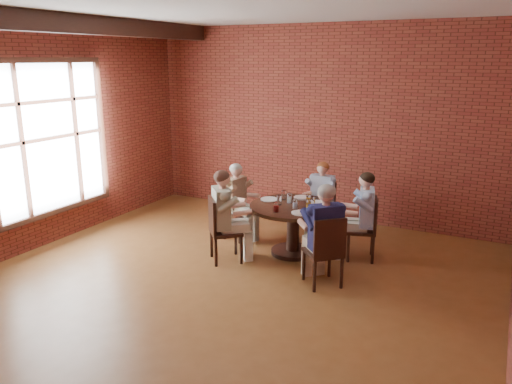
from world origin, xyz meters
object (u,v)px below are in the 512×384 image
at_px(diner_a, 362,216).
at_px(chair_d, 220,227).
at_px(chair_e, 326,249).
at_px(diner_d, 226,216).
at_px(chair_a, 367,226).
at_px(chair_b, 322,206).
at_px(diner_e, 324,235).
at_px(diner_c, 238,202).
at_px(smartphone, 314,211).
at_px(diner_b, 321,199).
at_px(dining_table, 293,220).
at_px(chair_c, 235,209).

bearing_deg(diner_a, chair_d, -76.53).
xyz_separation_m(chair_d, chair_e, (1.62, -0.11, 0.00)).
xyz_separation_m(chair_d, diner_d, (0.06, 0.06, 0.16)).
xyz_separation_m(chair_a, chair_b, (-0.94, 0.72, -0.02)).
distance_m(diner_a, diner_e, 1.08).
xyz_separation_m(chair_a, diner_c, (-2.05, -0.11, 0.12)).
bearing_deg(diner_e, chair_b, -113.48).
relative_size(chair_d, smartphone, 6.36).
height_order(chair_a, chair_d, chair_d).
height_order(chair_b, chair_e, chair_e).
bearing_deg(chair_b, diner_b, -90.00).
height_order(dining_table, chair_b, chair_b).
bearing_deg(chair_b, diner_c, -138.64).
bearing_deg(chair_e, smartphone, -101.87).
height_order(dining_table, chair_c, chair_c).
distance_m(chair_d, chair_e, 1.62).
height_order(chair_b, chair_c, chair_c).
distance_m(diner_a, chair_d, 2.03).
height_order(chair_a, chair_c, chair_a).
distance_m(dining_table, diner_e, 1.09).
bearing_deg(smartphone, diner_c, -168.86).
bearing_deg(diner_e, diner_a, -144.23).
height_order(chair_d, chair_e, chair_e).
xyz_separation_m(dining_table, smartphone, (0.38, -0.15, 0.23)).
bearing_deg(diner_b, diner_e, -64.35).
height_order(chair_a, diner_e, diner_e).
height_order(diner_b, chair_e, diner_b).
bearing_deg(smartphone, diner_a, 62.09).
xyz_separation_m(diner_a, smartphone, (-0.57, -0.43, 0.11)).
height_order(dining_table, diner_b, diner_b).
bearing_deg(chair_b, diner_e, -65.25).
bearing_deg(chair_e, chair_c, -72.44).
bearing_deg(diner_c, dining_table, -90.00).
bearing_deg(chair_b, chair_d, -112.44).
relative_size(diner_a, smartphone, 8.73).
distance_m(dining_table, smartphone, 0.47).
distance_m(chair_a, diner_e, 1.13).
distance_m(diner_e, smartphone, 0.73).
distance_m(chair_e, smartphone, 0.85).
bearing_deg(smartphone, chair_a, 60.06).
bearing_deg(dining_table, chair_a, 16.46).
height_order(chair_b, diner_c, diner_c).
bearing_deg(chair_a, chair_d, -77.03).
bearing_deg(smartphone, chair_d, -129.26).
bearing_deg(diner_e, diner_b, -112.58).
xyz_separation_m(diner_a, chair_b, (-0.86, 0.75, -0.16)).
bearing_deg(chair_e, diner_b, -111.61).
height_order(chair_c, chair_e, chair_e).
relative_size(dining_table, smartphone, 8.73).
xyz_separation_m(diner_b, chair_c, (-1.18, -0.75, -0.13)).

